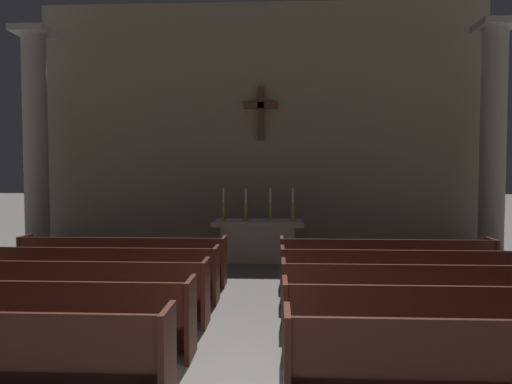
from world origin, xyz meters
name	(u,v)px	position (x,y,z in m)	size (l,w,h in m)	color
pew_left_row_2	(27,316)	(-2.53, 1.09, 0.48)	(4.01, 0.50, 0.95)	#4C2319
pew_left_row_3	(70,291)	(-2.53, 2.22, 0.48)	(4.01, 0.50, 0.95)	#4C2319
pew_left_row_4	(101,273)	(-2.53, 3.35, 0.48)	(4.01, 0.50, 0.95)	#4C2319
pew_left_row_5	(123,260)	(-2.53, 4.48, 0.48)	(4.01, 0.50, 0.95)	#4C2319
pew_right_row_1	(508,365)	(2.53, -0.04, 0.48)	(4.01, 0.50, 0.95)	#4C2319
pew_right_row_2	(457,323)	(2.53, 1.09, 0.48)	(4.01, 0.50, 0.95)	#4C2319
pew_right_row_3	(425,296)	(2.53, 2.22, 0.48)	(4.01, 0.50, 0.95)	#4C2319
pew_right_row_4	(402,277)	(2.53, 3.35, 0.48)	(4.01, 0.50, 0.95)	#4C2319
pew_right_row_5	(386,263)	(2.53, 4.48, 0.48)	(4.01, 0.50, 0.95)	#4C2319
column_left_third	(36,146)	(-5.87, 7.47, 2.87)	(0.91, 0.91, 5.91)	#9E998E
column_right_third	(493,145)	(5.87, 7.47, 2.87)	(0.91, 0.91, 5.91)	#9E998E
altar	(258,240)	(0.00, 6.89, 0.53)	(2.20, 0.90, 1.01)	#A8A399
candlestick_outer_left	(224,210)	(-0.85, 6.89, 1.27)	(0.16, 0.16, 0.78)	#B79338
candlestick_inner_left	(246,210)	(-0.30, 6.89, 1.27)	(0.16, 0.16, 0.78)	#B79338
candlestick_inner_right	(270,210)	(0.30, 6.89, 1.27)	(0.16, 0.16, 0.78)	#B79338
candlestick_outer_right	(293,210)	(0.85, 6.89, 1.27)	(0.16, 0.16, 0.78)	#B79338
apse_with_cross	(261,126)	(0.00, 8.97, 3.51)	(12.70, 0.43, 7.01)	gray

